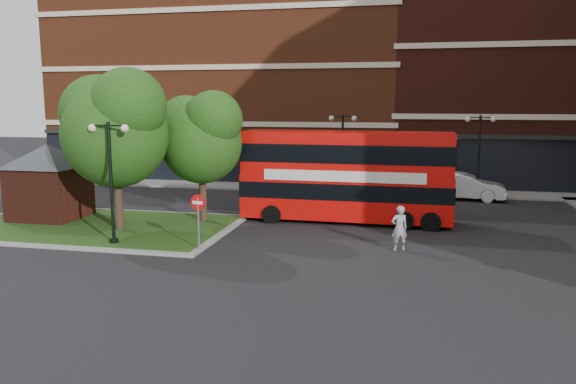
% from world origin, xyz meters
% --- Properties ---
extents(ground, '(120.00, 120.00, 0.00)m').
position_xyz_m(ground, '(0.00, 0.00, 0.00)').
color(ground, black).
rests_on(ground, ground).
extents(pavement_far, '(44.00, 3.00, 0.12)m').
position_xyz_m(pavement_far, '(0.00, 16.50, 0.06)').
color(pavement_far, slate).
rests_on(pavement_far, ground).
extents(terrace_far_left, '(26.00, 12.00, 14.00)m').
position_xyz_m(terrace_far_left, '(-8.00, 24.00, 7.00)').
color(terrace_far_left, brown).
rests_on(terrace_far_left, ground).
extents(terrace_far_right, '(18.00, 12.00, 16.00)m').
position_xyz_m(terrace_far_right, '(14.00, 24.00, 8.00)').
color(terrace_far_right, '#471911').
rests_on(terrace_far_right, ground).
extents(traffic_island, '(12.60, 7.60, 0.15)m').
position_xyz_m(traffic_island, '(-8.00, 3.00, 0.07)').
color(traffic_island, gray).
rests_on(traffic_island, ground).
extents(kiosk, '(6.51, 6.51, 3.60)m').
position_xyz_m(kiosk, '(-11.00, 4.00, 2.32)').
color(kiosk, '#471911').
rests_on(kiosk, traffic_island).
extents(tree_island_west, '(5.40, 4.71, 7.21)m').
position_xyz_m(tree_island_west, '(-6.60, 2.58, 4.79)').
color(tree_island_west, '#2D2116').
rests_on(tree_island_west, ground).
extents(tree_island_east, '(4.46, 3.90, 6.29)m').
position_xyz_m(tree_island_east, '(-3.58, 5.06, 4.24)').
color(tree_island_east, '#2D2116').
rests_on(tree_island_east, ground).
extents(lamp_island, '(1.72, 0.36, 5.00)m').
position_xyz_m(lamp_island, '(-5.50, 0.20, 2.83)').
color(lamp_island, black).
rests_on(lamp_island, ground).
extents(lamp_far_left, '(1.72, 0.36, 5.00)m').
position_xyz_m(lamp_far_left, '(2.00, 14.50, 2.83)').
color(lamp_far_left, black).
rests_on(lamp_far_left, ground).
extents(lamp_far_right, '(1.72, 0.36, 5.00)m').
position_xyz_m(lamp_far_right, '(10.00, 14.50, 2.83)').
color(lamp_far_right, black).
rests_on(lamp_far_right, ground).
extents(bus, '(10.05, 2.45, 3.82)m').
position_xyz_m(bus, '(3.11, 6.84, 2.51)').
color(bus, red).
rests_on(bus, ground).
extents(woman, '(0.76, 0.62, 1.78)m').
position_xyz_m(woman, '(5.77, 2.00, 0.89)').
color(woman, '#939396').
rests_on(woman, ground).
extents(car_silver, '(4.51, 2.23, 1.48)m').
position_xyz_m(car_silver, '(0.74, 15.27, 0.74)').
color(car_silver, '#B2B5BA').
rests_on(car_silver, ground).
extents(car_white, '(4.94, 2.20, 1.58)m').
position_xyz_m(car_white, '(9.25, 14.50, 0.79)').
color(car_white, white).
rests_on(car_white, ground).
extents(no_entry_sign, '(0.63, 0.15, 2.27)m').
position_xyz_m(no_entry_sign, '(-1.80, 0.06, 1.62)').
color(no_entry_sign, slate).
rests_on(no_entry_sign, ground).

